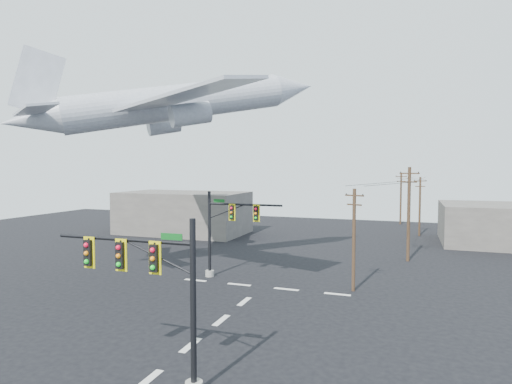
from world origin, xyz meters
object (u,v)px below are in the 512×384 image
at_px(utility_pole_b, 409,212).
at_px(utility_pole_c, 420,205).
at_px(signal_mast_near, 156,292).
at_px(signal_mast_far, 224,232).
at_px(airliner, 177,103).
at_px(utility_pole_a, 354,238).
at_px(utility_pole_d, 401,197).

distance_m(utility_pole_b, utility_pole_c, 17.81).
distance_m(signal_mast_near, utility_pole_b, 32.09).
bearing_deg(signal_mast_far, airliner, -171.27).
bearing_deg(signal_mast_near, airliner, 117.09).
bearing_deg(airliner, utility_pole_c, 12.27).
relative_size(signal_mast_far, utility_pole_c, 0.91).
bearing_deg(airliner, utility_pole_b, -9.58).
distance_m(utility_pole_a, airliner, 18.69).
height_order(utility_pole_a, utility_pole_c, utility_pole_c).
bearing_deg(utility_pole_a, utility_pole_b, 96.10).
distance_m(utility_pole_c, airliner, 38.60).
relative_size(signal_mast_far, airliner, 0.33).
xyz_separation_m(signal_mast_near, signal_mast_far, (-4.76, 17.96, -0.20)).
relative_size(signal_mast_near, signal_mast_far, 0.99).
bearing_deg(utility_pole_d, utility_pole_c, -81.44).
bearing_deg(utility_pole_c, utility_pole_b, -103.55).
height_order(signal_mast_near, signal_mast_far, signal_mast_far).
height_order(signal_mast_far, airliner, airliner).
distance_m(utility_pole_a, utility_pole_d, 42.79).
relative_size(utility_pole_c, airliner, 0.36).
relative_size(signal_mast_far, utility_pole_b, 0.78).
bearing_deg(airliner, signal_mast_near, -106.87).
xyz_separation_m(utility_pole_a, utility_pole_b, (3.99, 12.68, 0.88)).
bearing_deg(signal_mast_far, signal_mast_near, -75.16).
distance_m(signal_mast_near, utility_pole_a, 18.79).
bearing_deg(utility_pole_d, signal_mast_near, -102.35).
height_order(utility_pole_a, utility_pole_b, utility_pole_b).
relative_size(signal_mast_near, utility_pole_c, 0.90).
bearing_deg(utility_pole_b, utility_pole_d, 105.00).
bearing_deg(utility_pole_b, utility_pole_a, -94.74).
relative_size(utility_pole_a, utility_pole_d, 0.92).
bearing_deg(utility_pole_b, airliner, -132.92).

